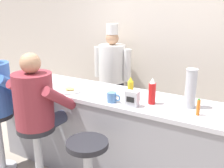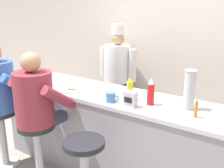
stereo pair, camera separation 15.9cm
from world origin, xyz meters
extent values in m
cube|color=beige|center=(0.00, 1.73, 1.35)|extent=(10.00, 0.06, 2.70)
cube|color=gray|center=(0.00, 0.32, 0.46)|extent=(2.92, 0.62, 0.92)
cube|color=#BCBCC1|center=(0.00, 0.32, 0.94)|extent=(2.98, 0.65, 0.04)
cylinder|color=red|center=(0.40, 0.27, 1.06)|extent=(0.07, 0.07, 0.20)
cone|color=white|center=(0.40, 0.27, 1.19)|extent=(0.05, 0.05, 0.05)
cylinder|color=yellow|center=(0.17, 0.28, 1.06)|extent=(0.06, 0.06, 0.18)
cone|color=yellow|center=(0.17, 0.28, 1.17)|extent=(0.05, 0.05, 0.05)
cylinder|color=orange|center=(0.85, 0.21, 1.03)|extent=(0.03, 0.03, 0.14)
cylinder|color=#287F2D|center=(0.85, 0.21, 1.10)|extent=(0.02, 0.02, 0.01)
cylinder|color=white|center=(-0.50, 0.15, 0.97)|extent=(0.25, 0.25, 0.02)
ellipsoid|color=#E0BC60|center=(-0.50, 0.15, 1.00)|extent=(0.11, 0.09, 0.03)
cylinder|color=white|center=(-0.05, 0.24, 0.99)|extent=(0.14, 0.14, 0.06)
cylinder|color=#4C7AB2|center=(0.06, 0.11, 1.01)|extent=(0.09, 0.09, 0.10)
torus|color=#4C7AB2|center=(0.12, 0.11, 1.02)|extent=(0.07, 0.02, 0.07)
cylinder|color=#B7BABF|center=(0.74, 0.35, 1.14)|extent=(0.10, 0.10, 0.35)
cylinder|color=silver|center=(0.74, 0.35, 1.32)|extent=(0.11, 0.11, 0.01)
cube|color=silver|center=(0.27, 0.12, 1.04)|extent=(0.13, 0.07, 0.14)
cube|color=black|center=(0.27, 0.08, 1.04)|extent=(0.08, 0.01, 0.05)
cylinder|color=#B2B5BA|center=(-1.23, -0.28, 0.01)|extent=(0.32, 0.32, 0.02)
cylinder|color=#B2B5BA|center=(-1.23, -0.28, 0.36)|extent=(0.08, 0.08, 0.67)
cylinder|color=#232328|center=(-1.23, -0.28, 0.69)|extent=(0.38, 0.38, 0.05)
cylinder|color=#33384C|center=(-1.33, -0.08, 0.73)|extent=(0.15, 0.40, 0.15)
cylinder|color=#33384C|center=(-1.13, -0.08, 0.73)|extent=(0.15, 0.40, 0.15)
cylinder|color=#3866B7|center=(-0.97, -0.16, 1.02)|extent=(0.10, 0.43, 0.34)
cylinder|color=#B2B5BA|center=(-0.60, -0.28, 0.36)|extent=(0.08, 0.08, 0.67)
cylinder|color=#232328|center=(-0.60, -0.28, 0.69)|extent=(0.38, 0.38, 0.05)
cylinder|color=#33384C|center=(-0.69, -0.09, 0.73)|extent=(0.14, 0.38, 0.14)
cylinder|color=#33384C|center=(-0.50, -0.09, 0.73)|extent=(0.14, 0.38, 0.14)
cylinder|color=maroon|center=(-0.60, -0.28, 0.98)|extent=(0.38, 0.38, 0.54)
cylinder|color=maroon|center=(-0.83, -0.17, 1.01)|extent=(0.10, 0.41, 0.33)
cylinder|color=maroon|center=(-0.36, -0.17, 1.01)|extent=(0.10, 0.41, 0.33)
sphere|color=tan|center=(-0.60, -0.28, 1.35)|extent=(0.20, 0.20, 0.20)
cylinder|color=#232328|center=(0.03, -0.28, 0.69)|extent=(0.38, 0.38, 0.05)
cube|color=#232328|center=(-0.72, 1.42, 0.37)|extent=(0.31, 0.17, 0.75)
cube|color=white|center=(-0.72, 1.37, 0.52)|extent=(0.28, 0.02, 0.45)
cylinder|color=white|center=(-0.72, 1.42, 1.03)|extent=(0.40, 0.40, 0.56)
sphere|color=tan|center=(-0.72, 1.42, 1.40)|extent=(0.19, 0.19, 0.19)
cylinder|color=white|center=(-0.72, 1.42, 1.54)|extent=(0.17, 0.17, 0.15)
cylinder|color=white|center=(-0.98, 1.42, 1.02)|extent=(0.11, 0.11, 0.48)
cylinder|color=white|center=(-0.46, 1.42, 1.02)|extent=(0.11, 0.11, 0.48)
camera|label=1|loc=(1.28, -1.94, 1.85)|focal=42.00mm
camera|label=2|loc=(1.41, -1.85, 1.85)|focal=42.00mm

